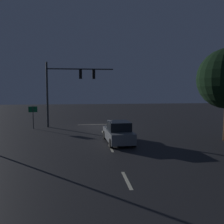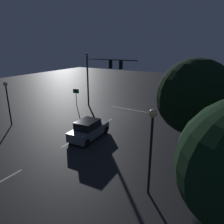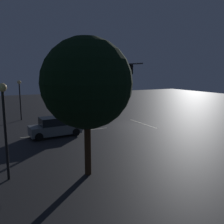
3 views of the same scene
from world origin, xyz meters
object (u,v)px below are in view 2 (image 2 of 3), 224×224
at_px(street_lamp_right_kerb, 7,95).
at_px(route_sign, 76,93).
at_px(tree_left_near, 195,97).
at_px(car_approaching, 89,129).
at_px(traffic_signal_assembly, 102,71).
at_px(street_lamp_left_kerb, 152,137).

xyz_separation_m(street_lamp_right_kerb, route_sign, (-1.07, -9.32, -1.53)).
height_order(route_sign, tree_left_near, tree_left_near).
distance_m(car_approaching, route_sign, 11.03).
distance_m(traffic_signal_assembly, route_sign, 4.91).
relative_size(street_lamp_left_kerb, street_lamp_right_kerb, 1.10).
relative_size(traffic_signal_assembly, route_sign, 3.06).
xyz_separation_m(traffic_signal_assembly, route_sign, (3.64, 0.95, -3.16)).
relative_size(street_lamp_right_kerb, tree_left_near, 0.62).
bearing_deg(traffic_signal_assembly, street_lamp_left_kerb, 132.34).
bearing_deg(route_sign, street_lamp_right_kerb, 83.46).
bearing_deg(route_sign, street_lamp_left_kerb, 142.18).
xyz_separation_m(traffic_signal_assembly, street_lamp_left_kerb, (-11.75, 12.90, -1.36)).
bearing_deg(traffic_signal_assembly, street_lamp_right_kerb, 65.37).
relative_size(traffic_signal_assembly, street_lamp_right_kerb, 1.60).
bearing_deg(tree_left_near, street_lamp_left_kerb, 72.33).
bearing_deg(street_lamp_right_kerb, street_lamp_left_kerb, 170.93).
bearing_deg(car_approaching, traffic_signal_assembly, -63.62).
height_order(car_approaching, route_sign, route_sign).
relative_size(street_lamp_left_kerb, route_sign, 2.10).
bearing_deg(street_lamp_left_kerb, car_approaching, -29.90).
xyz_separation_m(traffic_signal_assembly, street_lamp_right_kerb, (4.71, 10.27, -1.63)).
height_order(street_lamp_right_kerb, tree_left_near, tree_left_near).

